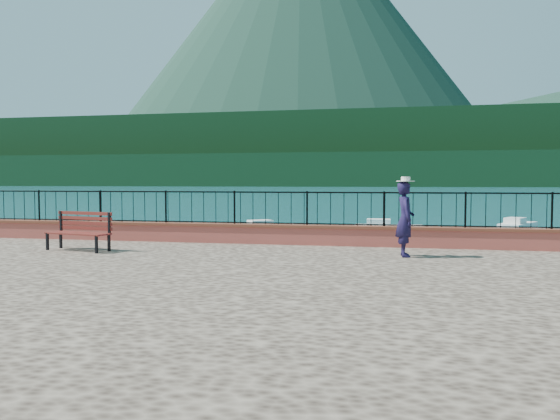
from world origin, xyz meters
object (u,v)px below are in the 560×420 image
at_px(boat_4, 389,225).
at_px(boat_5, 518,223).
at_px(park_bench, 79,239).
at_px(boat_2, 548,237).
at_px(boat_1, 410,249).
at_px(boat_3, 269,226).
at_px(boat_0, 186,244).
at_px(person, 405,219).

distance_m(boat_4, boat_5, 8.71).
height_order(park_bench, boat_2, park_bench).
bearing_deg(boat_1, boat_4, 122.34).
bearing_deg(boat_3, boat_0, -135.49).
relative_size(boat_1, boat_2, 0.91).
relative_size(boat_1, boat_4, 0.99).
bearing_deg(person, boat_0, 39.92).
distance_m(park_bench, boat_1, 12.40).
distance_m(person, boat_4, 19.58).
height_order(boat_2, boat_3, same).
relative_size(person, boat_1, 0.47).
height_order(boat_3, boat_5, same).
bearing_deg(boat_3, boat_1, -87.50).
bearing_deg(boat_4, person, -89.02).
xyz_separation_m(boat_1, boat_2, (6.60, 6.39, 0.00)).
bearing_deg(boat_3, boat_5, -16.66).
relative_size(boat_1, boat_5, 1.06).
bearing_deg(park_bench, boat_0, 104.61).
bearing_deg(boat_1, person, -64.74).
height_order(boat_3, boat_4, same).
bearing_deg(boat_5, person, -168.44).
distance_m(boat_1, boat_3, 12.30).
bearing_deg(park_bench, boat_3, 98.75).
distance_m(boat_3, boat_4, 7.20).
relative_size(boat_1, boat_3, 1.06).
height_order(park_bench, boat_4, park_bench).
distance_m(person, boat_5, 24.22).
relative_size(park_bench, boat_2, 0.45).
distance_m(person, boat_0, 12.04).
xyz_separation_m(boat_1, boat_4, (-0.93, 11.51, 0.00)).
bearing_deg(boat_3, person, -103.85).
bearing_deg(person, boat_4, -6.69).
height_order(boat_0, boat_1, same).
xyz_separation_m(person, boat_3, (-7.50, 17.46, -1.72)).
height_order(boat_1, boat_4, same).
bearing_deg(boat_0, boat_3, 82.30).
distance_m(park_bench, boat_5, 28.49).
bearing_deg(boat_1, boat_2, 71.78).
height_order(person, boat_5, person).
distance_m(boat_2, boat_3, 14.76).
xyz_separation_m(boat_3, boat_4, (6.90, 2.03, 0.00)).
bearing_deg(boat_5, boat_1, -175.77).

